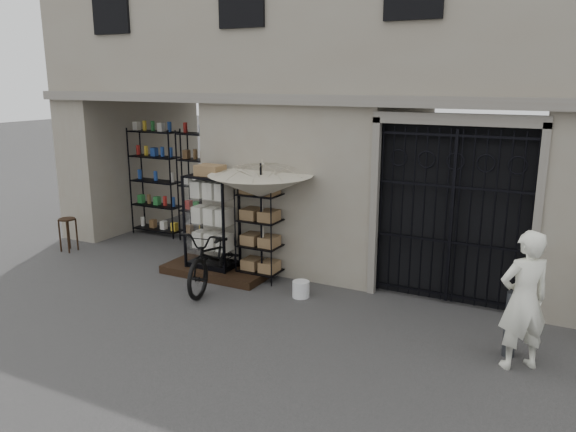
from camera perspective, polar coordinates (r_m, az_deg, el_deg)
The scene contains 14 objects.
ground at distance 8.36m, azimuth 0.48°, elevation -11.70°, with size 80.00×80.00×0.00m, color black.
main_building at distance 11.30m, azimuth 10.21°, elevation 18.16°, with size 14.00×4.00×9.00m, color gray.
shop_recess at distance 12.56m, azimuth -12.19°, elevation 3.86°, with size 3.00×1.70×3.00m, color black.
shop_shelving at distance 13.02m, azimuth -10.91°, elevation 3.14°, with size 2.70×0.50×2.50m, color black.
iron_gate at distance 9.40m, azimuth 16.49°, elevation 0.32°, with size 2.50×0.21×3.00m.
step_platform at distance 10.71m, azimuth -7.29°, elevation -5.53°, with size 2.00×0.90×0.15m, color black.
display_cabinet at distance 10.51m, azimuth -7.75°, elevation -1.05°, with size 0.95×0.70×1.88m.
wire_rack at distance 10.20m, azimuth -2.83°, elevation -1.97°, with size 0.89×0.77×1.69m.
market_umbrella at distance 9.78m, azimuth -2.79°, elevation 3.66°, with size 1.86×1.89×2.61m.
white_bucket at distance 9.55m, azimuth 1.32°, elevation -7.44°, with size 0.29×0.29×0.28m, color silver.
bicycle at distance 10.20m, azimuth -7.28°, elevation -6.99°, with size 0.73×1.10×2.09m, color black.
wooden_stool at distance 12.86m, azimuth -21.42°, elevation -1.69°, with size 0.38×0.38×0.72m.
steel_bollard at distance 8.07m, azimuth 21.69°, elevation -10.19°, with size 0.16×0.16×0.90m, color #494D54.
shopkeeper at distance 8.02m, azimuth 22.20°, elevation -13.97°, with size 0.66×1.82×0.43m, color white.
Camera 1 is at (3.40, -6.74, 3.59)m, focal length 35.00 mm.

